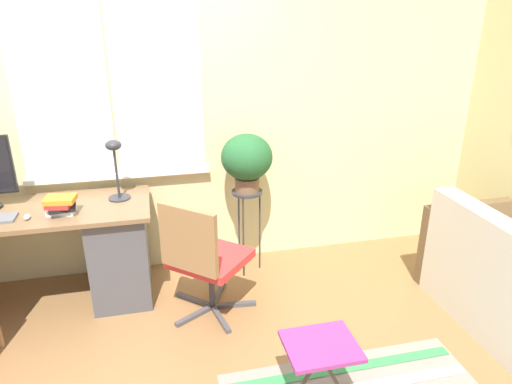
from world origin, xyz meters
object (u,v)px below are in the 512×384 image
object	(u,v)px
mouse	(27,217)
folding_stool	(321,350)
desk_lamp	(115,160)
office_chair_swivel	(204,258)
plant_stand	(247,203)
book_stack	(61,205)
potted_plant	(247,159)

from	to	relation	value
mouse	folding_stool	bearing A→B (deg)	-35.85
desk_lamp	folding_stool	xyz separation A→B (m)	(1.04, -1.39, -0.70)
mouse	office_chair_swivel	distance (m)	1.18
mouse	folding_stool	xyz separation A→B (m)	(1.61, -1.16, -0.42)
plant_stand	folding_stool	size ratio (longest dim) A/B	1.81
book_stack	folding_stool	world-z (taller)	book_stack
mouse	book_stack	distance (m)	0.22
desk_lamp	office_chair_swivel	distance (m)	0.93
office_chair_swivel	folding_stool	xyz separation A→B (m)	(0.50, -0.92, -0.11)
desk_lamp	plant_stand	distance (m)	1.05
plant_stand	potted_plant	bearing A→B (deg)	-90.00
desk_lamp	office_chair_swivel	bearing A→B (deg)	-41.30
mouse	potted_plant	size ratio (longest dim) A/B	0.14
office_chair_swivel	folding_stool	size ratio (longest dim) A/B	2.27
office_chair_swivel	plant_stand	xyz separation A→B (m)	(0.41, 0.53, 0.15)
book_stack	folding_stool	bearing A→B (deg)	-40.50
book_stack	office_chair_swivel	bearing A→B (deg)	-17.14
mouse	office_chair_swivel	world-z (taller)	office_chair_swivel
desk_lamp	potted_plant	bearing A→B (deg)	2.99
plant_stand	potted_plant	world-z (taller)	potted_plant
office_chair_swivel	potted_plant	size ratio (longest dim) A/B	1.95
folding_stool	mouse	bearing A→B (deg)	144.15
plant_stand	folding_stool	world-z (taller)	plant_stand
office_chair_swivel	potted_plant	bearing A→B (deg)	-86.05
mouse	book_stack	bearing A→B (deg)	9.09
book_stack	office_chair_swivel	world-z (taller)	office_chair_swivel
mouse	book_stack	xyz separation A→B (m)	(0.21, 0.03, 0.05)
book_stack	mouse	bearing A→B (deg)	-170.91
mouse	plant_stand	distance (m)	1.55
book_stack	potted_plant	xyz separation A→B (m)	(1.31, 0.25, 0.15)
mouse	office_chair_swivel	bearing A→B (deg)	-12.43
office_chair_swivel	desk_lamp	bearing A→B (deg)	0.73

